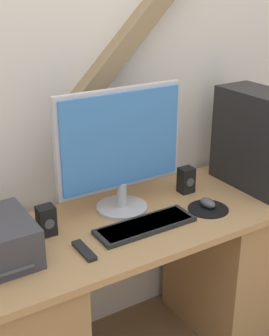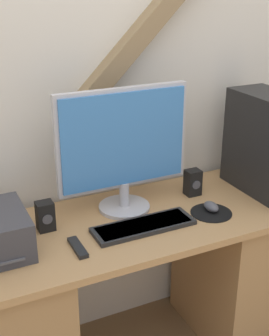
% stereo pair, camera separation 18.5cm
% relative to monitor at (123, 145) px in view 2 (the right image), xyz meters
% --- Properties ---
extents(wall_back, '(6.40, 0.13, 2.78)m').
position_rel_monitor_xyz_m(wall_back, '(-0.01, 0.24, 0.32)').
color(wall_back, silver).
rests_on(wall_back, ground_plane).
extents(desk, '(1.63, 0.59, 0.75)m').
position_rel_monitor_xyz_m(desk, '(0.00, -0.11, -0.65)').
color(desk, tan).
rests_on(desk, ground_plane).
extents(monitor, '(0.57, 0.22, 0.53)m').
position_rel_monitor_xyz_m(monitor, '(0.00, 0.00, 0.00)').
color(monitor, '#B7B7BC').
rests_on(monitor, desk).
extents(keyboard, '(0.42, 0.14, 0.02)m').
position_rel_monitor_xyz_m(keyboard, '(0.01, -0.19, -0.28)').
color(keyboard, black).
rests_on(keyboard, desk).
extents(mousepad, '(0.18, 0.18, 0.00)m').
position_rel_monitor_xyz_m(mousepad, '(0.32, -0.20, -0.29)').
color(mousepad, black).
rests_on(mousepad, desk).
extents(mouse, '(0.05, 0.08, 0.04)m').
position_rel_monitor_xyz_m(mouse, '(0.33, -0.19, -0.27)').
color(mouse, '#4C4C51').
rests_on(mouse, mousepad).
extents(computer_tower, '(0.21, 0.41, 0.46)m').
position_rel_monitor_xyz_m(computer_tower, '(0.68, -0.11, -0.06)').
color(computer_tower, black).
rests_on(computer_tower, desk).
extents(speaker_left, '(0.07, 0.06, 0.12)m').
position_rel_monitor_xyz_m(speaker_left, '(-0.35, -0.03, -0.23)').
color(speaker_left, black).
rests_on(speaker_left, desk).
extents(speaker_right, '(0.07, 0.06, 0.12)m').
position_rel_monitor_xyz_m(speaker_right, '(0.35, -0.01, -0.23)').
color(speaker_right, black).
rests_on(speaker_right, desk).
extents(remote_control, '(0.04, 0.14, 0.02)m').
position_rel_monitor_xyz_m(remote_control, '(-0.29, -0.23, -0.29)').
color(remote_control, black).
rests_on(remote_control, desk).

